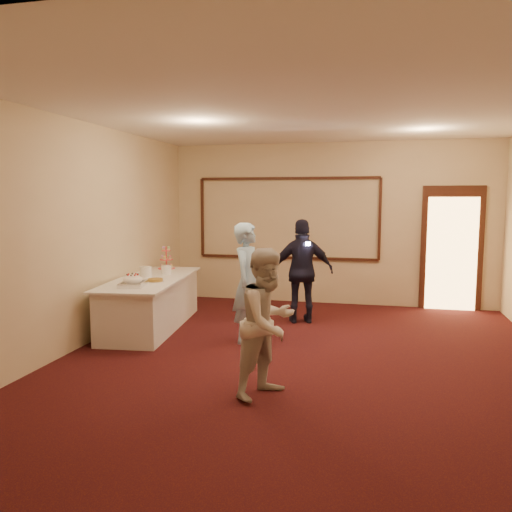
{
  "coord_description": "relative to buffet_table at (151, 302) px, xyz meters",
  "views": [
    {
      "loc": [
        0.75,
        -5.88,
        2.0
      ],
      "look_at": [
        -0.87,
        1.11,
        1.15
      ],
      "focal_mm": 35.0,
      "sensor_mm": 36.0,
      "label": 1
    }
  ],
  "objects": [
    {
      "name": "floor",
      "position": [
        2.52,
        -1.09,
        -0.39
      ],
      "size": [
        7.0,
        7.0,
        0.0
      ],
      "primitive_type": "plane",
      "color": "black",
      "rests_on": "ground"
    },
    {
      "name": "plate_stack_a",
      "position": [
        -0.11,
        0.07,
        0.46
      ],
      "size": [
        0.2,
        0.2,
        0.16
      ],
      "color": "white",
      "rests_on": "buffet_table"
    },
    {
      "name": "plate_stack_b",
      "position": [
        0.09,
        0.4,
        0.45
      ],
      "size": [
        0.17,
        0.17,
        0.14
      ],
      "color": "white",
      "rests_on": "buffet_table"
    },
    {
      "name": "guest",
      "position": [
        2.23,
        0.83,
        0.44
      ],
      "size": [
        1.04,
        0.64,
        1.66
      ],
      "primitive_type": "imported",
      "rotation": [
        0.0,
        0.0,
        3.4
      ],
      "color": "black",
      "rests_on": "floor"
    },
    {
      "name": "tart",
      "position": [
        0.23,
        -0.34,
        0.41
      ],
      "size": [
        0.25,
        0.25,
        0.05
      ],
      "color": "white",
      "rests_on": "buffet_table"
    },
    {
      "name": "wall_molding",
      "position": [
        1.72,
        2.38,
        1.21
      ],
      "size": [
        3.45,
        0.04,
        1.55
      ],
      "color": "black",
      "rests_on": "room_walls"
    },
    {
      "name": "woman",
      "position": [
        2.29,
        -2.2,
        0.36
      ],
      "size": [
        0.85,
        0.91,
        1.5
      ],
      "primitive_type": "imported",
      "rotation": [
        0.0,
        0.0,
        1.05
      ],
      "color": "beige",
      "rests_on": "floor"
    },
    {
      "name": "room_walls",
      "position": [
        2.52,
        -1.09,
        1.64
      ],
      "size": [
        6.04,
        7.04,
        3.02
      ],
      "color": "beige",
      "rests_on": "floor"
    },
    {
      "name": "camera_flash",
      "position": [
        2.32,
        0.69,
        0.89
      ],
      "size": [
        0.07,
        0.04,
        0.05
      ],
      "primitive_type": "cube",
      "rotation": [
        0.0,
        0.0,
        -0.04
      ],
      "color": "white",
      "rests_on": "guest"
    },
    {
      "name": "buffet_table",
      "position": [
        0.0,
        0.0,
        0.0
      ],
      "size": [
        1.22,
        2.57,
        0.77
      ],
      "color": "silver",
      "rests_on": "floor"
    },
    {
      "name": "man",
      "position": [
        1.64,
        -0.4,
        0.44
      ],
      "size": [
        0.48,
        0.65,
        1.65
      ],
      "primitive_type": "imported",
      "rotation": [
        0.0,
        0.0,
        1.43
      ],
      "color": "#9ECCF5",
      "rests_on": "floor"
    },
    {
      "name": "doorway",
      "position": [
        4.67,
        2.36,
        0.69
      ],
      "size": [
        1.05,
        0.07,
        2.2
      ],
      "color": "black",
      "rests_on": "floor"
    },
    {
      "name": "pavlova_tray",
      "position": [
        0.07,
        -0.73,
        0.45
      ],
      "size": [
        0.4,
        0.48,
        0.17
      ],
      "color": "silver",
      "rests_on": "buffet_table"
    },
    {
      "name": "cupcake_stand",
      "position": [
        -0.16,
        0.98,
        0.53
      ],
      "size": [
        0.29,
        0.29,
        0.42
      ],
      "color": "#E54346",
      "rests_on": "buffet_table"
    }
  ]
}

